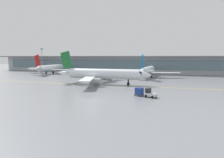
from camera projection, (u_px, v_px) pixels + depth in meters
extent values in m
plane|color=slate|center=(91.00, 101.00, 45.86)|extent=(400.00, 400.00, 0.00)
cube|color=yellow|center=(101.00, 85.00, 71.69)|extent=(109.93, 4.52, 0.01)
cube|color=#9EA3A8|center=(152.00, 65.00, 119.58)|extent=(193.42, 8.00, 9.00)
cube|color=slate|center=(151.00, 65.00, 115.71)|extent=(185.68, 0.16, 5.04)
cube|color=slate|center=(152.00, 57.00, 117.68)|extent=(201.16, 11.00, 0.60)
cylinder|color=white|center=(51.00, 68.00, 119.41)|extent=(4.92, 22.66, 3.12)
cone|color=white|center=(63.00, 67.00, 132.01)|extent=(3.26, 3.97, 2.97)
cube|color=black|center=(61.00, 66.00, 129.57)|extent=(2.65, 3.00, 1.09)
cone|color=white|center=(36.00, 69.00, 106.20)|extent=(3.05, 5.19, 2.65)
cube|color=white|center=(37.00, 69.00, 119.77)|extent=(13.18, 5.42, 0.26)
cylinder|color=#999EA3|center=(42.00, 71.00, 120.53)|extent=(2.19, 3.45, 1.93)
cube|color=white|center=(63.00, 70.00, 115.69)|extent=(13.06, 7.29, 0.26)
cylinder|color=#999EA3|center=(60.00, 71.00, 117.76)|extent=(2.19, 3.45, 1.93)
cube|color=red|center=(37.00, 60.00, 106.73)|extent=(0.67, 4.22, 5.88)
cube|color=white|center=(34.00, 68.00, 108.06)|extent=(4.75, 2.57, 0.22)
cube|color=white|center=(42.00, 68.00, 106.88)|extent=(4.75, 2.57, 0.22)
cylinder|color=black|center=(58.00, 71.00, 127.21)|extent=(0.40, 0.40, 1.65)
cylinder|color=black|center=(58.00, 72.00, 127.26)|extent=(0.57, 0.86, 0.83)
cylinder|color=black|center=(46.00, 72.00, 118.43)|extent=(0.40, 0.40, 1.65)
cylinder|color=black|center=(46.00, 73.00, 118.47)|extent=(0.57, 0.86, 0.83)
cylinder|color=black|center=(53.00, 72.00, 117.35)|extent=(0.40, 0.40, 1.65)
cylinder|color=black|center=(53.00, 73.00, 117.39)|extent=(0.57, 0.86, 0.83)
cylinder|color=white|center=(148.00, 70.00, 98.79)|extent=(3.22, 22.27, 3.09)
cone|color=white|center=(152.00, 69.00, 110.98)|extent=(2.96, 3.72, 2.94)
cube|color=black|center=(151.00, 68.00, 108.62)|extent=(2.43, 2.79, 1.08)
cone|color=white|center=(142.00, 72.00, 86.02)|extent=(2.66, 4.96, 2.63)
cube|color=white|center=(130.00, 72.00, 99.75)|extent=(13.04, 6.24, 0.25)
cylinder|color=#999EA3|center=(136.00, 74.00, 100.29)|extent=(1.93, 3.28, 1.91)
cube|color=white|center=(165.00, 73.00, 94.58)|extent=(13.03, 6.38, 0.25)
cylinder|color=#999EA3|center=(160.00, 74.00, 96.78)|extent=(1.93, 3.28, 1.91)
cube|color=#1472B2|center=(142.00, 61.00, 86.52)|extent=(0.35, 4.17, 5.82)
cube|color=white|center=(137.00, 71.00, 87.98)|extent=(4.56, 2.21, 0.22)
cube|color=white|center=(148.00, 71.00, 86.50)|extent=(4.56, 2.21, 0.22)
cylinder|color=black|center=(150.00, 74.00, 106.35)|extent=(0.40, 0.40, 1.64)
cylinder|color=black|center=(150.00, 75.00, 106.39)|extent=(0.50, 0.82, 0.82)
cylinder|color=black|center=(142.00, 75.00, 98.01)|extent=(0.40, 0.40, 1.64)
cylinder|color=black|center=(142.00, 76.00, 98.05)|extent=(0.50, 0.82, 0.82)
cylinder|color=black|center=(152.00, 76.00, 96.64)|extent=(0.40, 0.40, 1.64)
cylinder|color=black|center=(152.00, 77.00, 96.68)|extent=(0.50, 0.82, 0.82)
cylinder|color=white|center=(103.00, 74.00, 73.21)|extent=(24.55, 4.32, 3.39)
cone|color=white|center=(146.00, 75.00, 68.97)|extent=(4.19, 3.38, 3.22)
cube|color=black|center=(137.00, 73.00, 69.74)|extent=(3.15, 2.76, 1.19)
cone|color=white|center=(64.00, 73.00, 77.64)|extent=(5.54, 3.09, 2.89)
cube|color=white|center=(106.00, 74.00, 82.14)|extent=(6.45, 14.34, 0.28)
cylinder|color=#999EA3|center=(108.00, 78.00, 79.14)|extent=(3.67, 2.23, 2.10)
cube|color=white|center=(88.00, 79.00, 65.65)|extent=(7.40, 14.28, 0.28)
cylinder|color=#999EA3|center=(96.00, 81.00, 67.95)|extent=(3.67, 2.23, 2.10)
cube|color=#19662D|center=(66.00, 60.00, 76.85)|extent=(4.59, 0.53, 6.39)
cube|color=white|center=(71.00, 71.00, 79.52)|extent=(2.58, 5.08, 0.24)
cube|color=white|center=(64.00, 72.00, 74.78)|extent=(2.58, 5.08, 0.24)
cylinder|color=black|center=(128.00, 82.00, 70.93)|extent=(0.44, 0.44, 1.80)
cylinder|color=black|center=(128.00, 84.00, 70.98)|extent=(0.92, 0.58, 0.90)
cylinder|color=black|center=(100.00, 81.00, 76.24)|extent=(0.44, 0.44, 1.80)
cylinder|color=black|center=(100.00, 82.00, 76.29)|extent=(0.92, 0.58, 0.90)
cylinder|color=black|center=(95.00, 82.00, 71.88)|extent=(0.44, 0.44, 1.80)
cylinder|color=black|center=(95.00, 83.00, 71.93)|extent=(0.92, 0.58, 0.90)
cube|color=silver|center=(151.00, 95.00, 49.46)|extent=(2.94, 2.32, 0.70)
cube|color=#1E2328|center=(148.00, 90.00, 49.88)|extent=(1.32, 1.50, 1.10)
cylinder|color=black|center=(156.00, 96.00, 49.43)|extent=(0.64, 0.44, 0.60)
cylinder|color=black|center=(152.00, 97.00, 48.41)|extent=(0.64, 0.44, 0.60)
cylinder|color=black|center=(149.00, 95.00, 50.58)|extent=(0.64, 0.44, 0.60)
cylinder|color=black|center=(146.00, 96.00, 49.56)|extent=(0.64, 0.44, 0.60)
cube|color=#595B60|center=(139.00, 95.00, 51.69)|extent=(2.56, 2.30, 0.12)
cube|color=navy|center=(139.00, 91.00, 51.60)|extent=(2.06, 2.01, 1.60)
cylinder|color=black|center=(144.00, 95.00, 51.71)|extent=(0.24, 0.18, 0.22)
cylinder|color=black|center=(140.00, 96.00, 50.69)|extent=(0.24, 0.18, 0.22)
cylinder|color=black|center=(138.00, 95.00, 52.73)|extent=(0.24, 0.18, 0.22)
cylinder|color=black|center=(135.00, 95.00, 51.71)|extent=(0.24, 0.18, 0.22)
cylinder|color=gray|center=(42.00, 60.00, 136.14)|extent=(0.36, 0.36, 13.79)
cube|color=#3F3F42|center=(42.00, 49.00, 135.41)|extent=(1.80, 0.30, 0.50)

